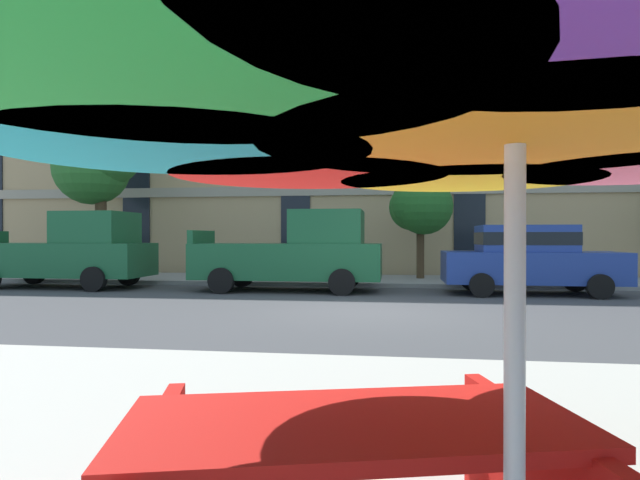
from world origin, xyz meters
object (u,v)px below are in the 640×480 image
object	(u,v)px
pickup_green_midblock	(296,253)
street_tree_middle	(419,206)
pickup_green	(69,252)
patio_umbrella	(515,73)
sedan_blue	(528,257)
street_tree_left	(98,162)

from	to	relation	value
pickup_green_midblock	street_tree_middle	bearing A→B (deg)	43.53
pickup_green	pickup_green_midblock	xyz separation A→B (m)	(6.74, 0.00, 0.00)
pickup_green_midblock	street_tree_middle	size ratio (longest dim) A/B	1.49
street_tree_middle	patio_umbrella	xyz separation A→B (m)	(-0.44, -15.97, -0.53)
street_tree_middle	patio_umbrella	distance (m)	15.98
sedan_blue	street_tree_left	size ratio (longest dim) A/B	0.79
sedan_blue	street_tree_middle	size ratio (longest dim) A/B	1.29
sedan_blue	street_tree_middle	distance (m)	4.47
sedan_blue	street_tree_left	xyz separation A→B (m)	(-13.51, 2.71, 3.12)
street_tree_left	street_tree_middle	size ratio (longest dim) A/B	1.63
street_tree_left	street_tree_middle	world-z (taller)	street_tree_left
pickup_green_midblock	street_tree_left	distance (m)	8.47
pickup_green_midblock	sedan_blue	xyz separation A→B (m)	(6.08, -0.00, -0.08)
patio_umbrella	street_tree_middle	bearing A→B (deg)	88.41
street_tree_middle	street_tree_left	bearing A→B (deg)	-177.04
pickup_green_midblock	pickup_green	bearing A→B (deg)	180.00
pickup_green	patio_umbrella	size ratio (longest dim) A/B	1.60
pickup_green_midblock	patio_umbrella	world-z (taller)	patio_umbrella
street_tree_middle	pickup_green_midblock	bearing A→B (deg)	-136.47
sedan_blue	pickup_green	bearing A→B (deg)	180.00
patio_umbrella	sedan_blue	bearing A→B (deg)	76.35
sedan_blue	patio_umbrella	size ratio (longest dim) A/B	1.38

